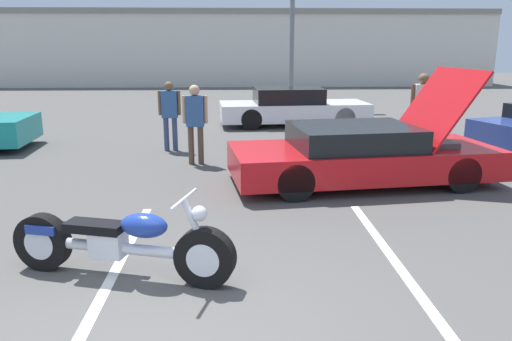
{
  "coord_description": "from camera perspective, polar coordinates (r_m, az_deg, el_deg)",
  "views": [
    {
      "loc": [
        0.72,
        -3.49,
        2.45
      ],
      "look_at": [
        0.99,
        2.99,
        0.8
      ],
      "focal_mm": 35.0,
      "sensor_mm": 36.0,
      "label": 1
    }
  ],
  "objects": [
    {
      "name": "parked_car_mid_row",
      "position": [
        15.55,
        4.17,
        7.2
      ],
      "size": [
        4.63,
        2.06,
        1.15
      ],
      "rotation": [
        0.0,
        0.0,
        0.07
      ],
      "color": "white",
      "rests_on": "ground"
    },
    {
      "name": "light_pole",
      "position": [
        20.44,
        4.44,
        18.87
      ],
      "size": [
        1.21,
        0.28,
        7.44
      ],
      "color": "slate",
      "rests_on": "ground"
    },
    {
      "name": "show_car_hood_open",
      "position": [
        9.14,
        12.21,
        1.83
      ],
      "size": [
        4.88,
        2.45,
        2.03
      ],
      "rotation": [
        0.0,
        0.0,
        0.13
      ],
      "color": "red",
      "rests_on": "ground"
    },
    {
      "name": "parking_stripe_back",
      "position": [
        5.58,
        17.5,
        -12.45
      ],
      "size": [
        0.12,
        5.24,
        0.01
      ],
      "primitive_type": "cube",
      "color": "white",
      "rests_on": "ground"
    },
    {
      "name": "motorcycle",
      "position": [
        5.56,
        -15.26,
        -8.02
      ],
      "size": [
        2.48,
        0.95,
        0.96
      ],
      "rotation": [
        0.0,
        0.0,
        -0.26
      ],
      "color": "black",
      "rests_on": "ground"
    },
    {
      "name": "spectator_by_show_car",
      "position": [
        10.38,
        -6.97,
        6.0
      ],
      "size": [
        0.52,
        0.22,
        1.65
      ],
      "color": "brown",
      "rests_on": "ground"
    },
    {
      "name": "spectator_midground",
      "position": [
        11.82,
        -9.84,
        6.79
      ],
      "size": [
        0.52,
        0.21,
        1.62
      ],
      "color": "#38476B",
      "rests_on": "ground"
    },
    {
      "name": "parking_stripe_middle",
      "position": [
        5.44,
        -16.98,
        -13.13
      ],
      "size": [
        0.12,
        5.24,
        0.01
      ],
      "primitive_type": "cube",
      "color": "white",
      "rests_on": "ground"
    },
    {
      "name": "spectator_near_motorcycle",
      "position": [
        11.9,
        18.38,
        7.0
      ],
      "size": [
        0.52,
        0.24,
        1.82
      ],
      "color": "#38476B",
      "rests_on": "ground"
    },
    {
      "name": "far_building",
      "position": [
        31.31,
        -3.8,
        14.04
      ],
      "size": [
        32.0,
        4.2,
        4.4
      ],
      "color": "beige",
      "rests_on": "ground"
    }
  ]
}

